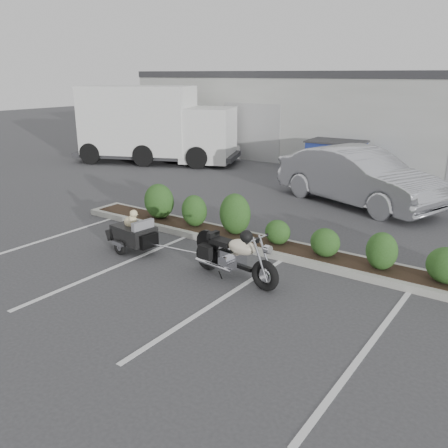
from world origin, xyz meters
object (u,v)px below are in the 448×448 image
Objects in this scene: motorcycle at (234,257)px; sedan at (357,177)px; delivery_truck at (156,126)px; dumpster at (336,159)px; pet_trailer at (134,233)px.

sedan reaches higher than motorcycle.
motorcycle is 13.52m from delivery_truck.
delivery_truck reaches higher than motorcycle.
motorcycle is 10.63m from dumpster.
delivery_truck is (-7.42, 8.78, 1.20)m from pet_trailer.
dumpster is 8.19m from delivery_truck.
pet_trailer is 11.56m from delivery_truck.
delivery_truck reaches higher than pet_trailer.
delivery_truck is at bearing -171.46° from dumpster.
motorcycle is 6.90m from sedan.
dumpster is at bearing 50.74° from sedan.
delivery_truck is (-10.13, 1.92, 0.74)m from sedan.
delivery_truck is (-7.98, -1.59, 0.90)m from dumpster.
dumpster is at bearing 109.03° from motorcycle.
pet_trailer is 7.39m from sedan.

